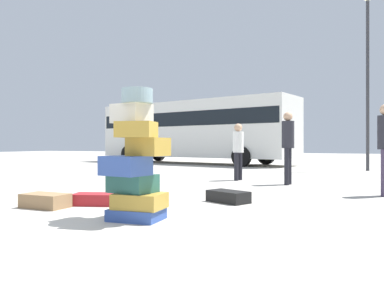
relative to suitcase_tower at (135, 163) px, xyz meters
name	(u,v)px	position (x,y,z in m)	size (l,w,h in m)	color
ground_plane	(119,220)	(-0.20, -0.09, -0.74)	(80.00, 80.00, 0.00)	#ADA89E
suitcase_tower	(135,163)	(0.00, 0.00, 0.00)	(0.81, 0.71, 1.72)	#334F99
suitcase_black_foreground_far	(228,197)	(0.62, 1.94, -0.64)	(0.71, 0.39, 0.20)	black
suitcase_brown_behind_tower	(45,201)	(-1.81, 0.27, -0.63)	(0.71, 0.41, 0.22)	olive
suitcase_brown_left_side	(148,198)	(-0.55, 1.27, -0.64)	(0.56, 0.38, 0.19)	olive
suitcase_maroon_foreground_near	(96,199)	(-1.26, 0.81, -0.65)	(0.70, 0.38, 0.19)	maroon
person_bearded_onlooker	(238,147)	(-0.39, 5.86, 0.19)	(0.30, 0.34, 1.56)	black
person_tourist_with_camera	(288,141)	(1.06, 5.26, 0.33)	(0.30, 0.34, 1.78)	black
parked_bus	(194,128)	(-5.27, 14.03, 1.10)	(11.06, 4.76, 3.15)	silver
lamp_post	(368,55)	(2.92, 11.48, 3.58)	(0.36, 0.36, 6.70)	#333338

